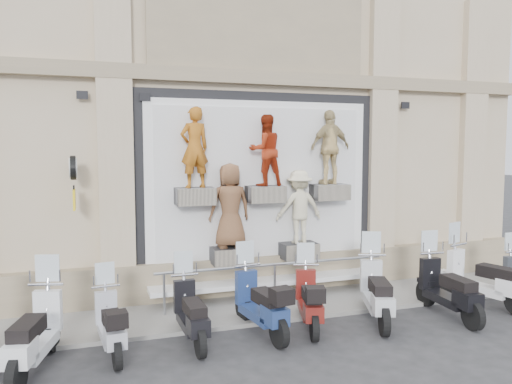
% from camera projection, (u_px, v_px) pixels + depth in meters
% --- Properties ---
extents(ground, '(90.00, 90.00, 0.00)m').
position_uv_depth(ground, '(316.00, 342.00, 8.58)').
color(ground, '#2A2A2C').
rests_on(ground, ground).
extents(sidewalk, '(16.00, 2.20, 0.08)m').
position_uv_depth(sidewalk, '(273.00, 303.00, 10.56)').
color(sidewalk, gray).
rests_on(sidewalk, ground).
extents(building, '(14.00, 8.60, 12.00)m').
position_uv_depth(building, '(215.00, 56.00, 14.65)').
color(building, '#BFAA8B').
rests_on(building, ground).
extents(shop_vitrine, '(5.60, 0.83, 4.30)m').
position_uv_depth(shop_vitrine, '(265.00, 191.00, 10.98)').
color(shop_vitrine, black).
rests_on(shop_vitrine, ground).
extents(guard_rail, '(5.06, 0.10, 0.93)m').
position_uv_depth(guard_rail, '(275.00, 285.00, 10.42)').
color(guard_rail, '#9EA0A5').
rests_on(guard_rail, ground).
extents(clock_sign_bracket, '(0.10, 0.80, 1.02)m').
position_uv_depth(clock_sign_bracket, '(73.00, 176.00, 9.41)').
color(clock_sign_bracket, black).
rests_on(clock_sign_bracket, ground).
extents(scooter_b, '(1.05, 2.09, 1.63)m').
position_uv_depth(scooter_b, '(34.00, 318.00, 7.37)').
color(scooter_b, silver).
rests_on(scooter_b, ground).
extents(scooter_c, '(0.66, 1.75, 1.39)m').
position_uv_depth(scooter_c, '(110.00, 312.00, 7.99)').
color(scooter_c, '#A2A4AF').
rests_on(scooter_c, ground).
extents(scooter_d, '(0.57, 1.83, 1.47)m').
position_uv_depth(scooter_d, '(191.00, 301.00, 8.47)').
color(scooter_d, black).
rests_on(scooter_d, ground).
extents(scooter_e, '(0.81, 2.00, 1.58)m').
position_uv_depth(scooter_e, '(260.00, 291.00, 8.87)').
color(scooter_e, navy).
rests_on(scooter_e, ground).
extents(scooter_f, '(1.05, 1.90, 1.48)m').
position_uv_depth(scooter_f, '(309.00, 288.00, 9.18)').
color(scooter_f, '#611510').
rests_on(scooter_f, ground).
extents(scooter_g, '(1.29, 2.09, 1.64)m').
position_uv_depth(scooter_g, '(377.00, 280.00, 9.49)').
color(scooter_g, '#B3B6BA').
rests_on(scooter_g, ground).
extents(scooter_h, '(0.70, 2.03, 1.62)m').
position_uv_depth(scooter_h, '(449.00, 277.00, 9.74)').
color(scooter_h, black).
rests_on(scooter_h, ground).
extents(scooter_i, '(1.21, 2.19, 1.71)m').
position_uv_depth(scooter_i, '(483.00, 267.00, 10.40)').
color(scooter_i, white).
rests_on(scooter_i, ground).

